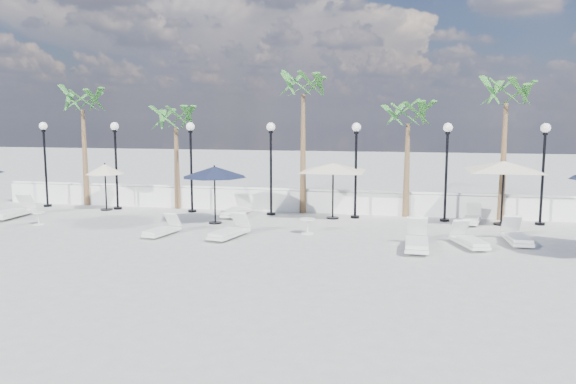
% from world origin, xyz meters
% --- Properties ---
extents(ground, '(100.00, 100.00, 0.00)m').
position_xyz_m(ground, '(0.00, 0.00, 0.00)').
color(ground, gray).
rests_on(ground, ground).
extents(balustrade, '(26.00, 0.30, 1.01)m').
position_xyz_m(balustrade, '(0.00, 7.50, 0.47)').
color(balustrade, white).
rests_on(balustrade, ground).
extents(lamppost_0, '(0.36, 0.36, 3.84)m').
position_xyz_m(lamppost_0, '(-10.50, 6.50, 2.49)').
color(lamppost_0, black).
rests_on(lamppost_0, ground).
extents(lamppost_1, '(0.36, 0.36, 3.84)m').
position_xyz_m(lamppost_1, '(-7.00, 6.50, 2.49)').
color(lamppost_1, black).
rests_on(lamppost_1, ground).
extents(lamppost_2, '(0.36, 0.36, 3.84)m').
position_xyz_m(lamppost_2, '(-3.50, 6.50, 2.49)').
color(lamppost_2, black).
rests_on(lamppost_2, ground).
extents(lamppost_3, '(0.36, 0.36, 3.84)m').
position_xyz_m(lamppost_3, '(0.00, 6.50, 2.49)').
color(lamppost_3, black).
rests_on(lamppost_3, ground).
extents(lamppost_4, '(0.36, 0.36, 3.84)m').
position_xyz_m(lamppost_4, '(3.50, 6.50, 2.49)').
color(lamppost_4, black).
rests_on(lamppost_4, ground).
extents(lamppost_5, '(0.36, 0.36, 3.84)m').
position_xyz_m(lamppost_5, '(7.00, 6.50, 2.49)').
color(lamppost_5, black).
rests_on(lamppost_5, ground).
extents(lamppost_6, '(0.36, 0.36, 3.84)m').
position_xyz_m(lamppost_6, '(10.50, 6.50, 2.49)').
color(lamppost_6, black).
rests_on(lamppost_6, ground).
extents(palm_0, '(2.60, 2.60, 5.50)m').
position_xyz_m(palm_0, '(-9.00, 7.30, 4.53)').
color(palm_0, brown).
rests_on(palm_0, ground).
extents(palm_1, '(2.60, 2.60, 4.70)m').
position_xyz_m(palm_1, '(-4.50, 7.30, 3.75)').
color(palm_1, brown).
rests_on(palm_1, ground).
extents(palm_2, '(2.60, 2.60, 6.10)m').
position_xyz_m(palm_2, '(1.20, 7.30, 5.12)').
color(palm_2, brown).
rests_on(palm_2, ground).
extents(palm_3, '(2.60, 2.60, 4.90)m').
position_xyz_m(palm_3, '(5.50, 7.30, 3.95)').
color(palm_3, brown).
rests_on(palm_3, ground).
extents(palm_4, '(2.60, 2.60, 5.70)m').
position_xyz_m(palm_4, '(9.20, 7.30, 4.73)').
color(palm_4, brown).
rests_on(palm_4, ground).
extents(lounger_1, '(0.71, 2.14, 0.80)m').
position_xyz_m(lounger_1, '(-10.06, 3.65, 0.27)').
color(lounger_1, silver).
rests_on(lounger_1, ground).
extents(lounger_2, '(1.04, 1.99, 0.71)m').
position_xyz_m(lounger_2, '(-0.30, 1.82, 0.24)').
color(lounger_2, silver).
rests_on(lounger_2, ground).
extents(lounger_3, '(0.83, 1.73, 0.62)m').
position_xyz_m(lounger_3, '(-2.70, 1.72, 0.21)').
color(lounger_3, silver).
rests_on(lounger_3, ground).
extents(lounger_4, '(0.80, 2.12, 0.78)m').
position_xyz_m(lounger_4, '(-1.31, 5.87, 0.26)').
color(lounger_4, silver).
rests_on(lounger_4, ground).
extents(lounger_5, '(1.16, 1.91, 0.68)m').
position_xyz_m(lounger_5, '(7.47, 2.15, 0.23)').
color(lounger_5, silver).
rests_on(lounger_5, ground).
extents(lounger_6, '(0.93, 1.84, 0.66)m').
position_xyz_m(lounger_6, '(7.99, 6.16, 0.22)').
color(lounger_6, silver).
rests_on(lounger_6, ground).
extents(lounger_7, '(0.75, 1.96, 0.72)m').
position_xyz_m(lounger_7, '(9.02, 2.93, 0.24)').
color(lounger_7, silver).
rests_on(lounger_7, ground).
extents(lounger_8, '(0.73, 2.15, 0.80)m').
position_xyz_m(lounger_8, '(5.86, 1.43, 0.27)').
color(lounger_8, silver).
rests_on(lounger_8, ground).
extents(side_table_1, '(0.48, 0.48, 0.47)m').
position_xyz_m(side_table_1, '(-8.15, 2.61, 0.28)').
color(side_table_1, silver).
rests_on(side_table_1, ground).
extents(side_table_2, '(0.55, 0.55, 0.54)m').
position_xyz_m(side_table_2, '(2.15, 3.07, 0.32)').
color(side_table_2, silver).
rests_on(side_table_2, ground).
extents(parasol_navy_mid, '(2.52, 2.52, 2.26)m').
position_xyz_m(parasol_navy_mid, '(-1.66, 4.23, 1.98)').
color(parasol_navy_mid, black).
rests_on(parasol_navy_mid, ground).
extents(parasol_cream_sq_a, '(4.91, 4.91, 2.41)m').
position_xyz_m(parasol_cream_sq_a, '(2.63, 6.20, 2.23)').
color(parasol_cream_sq_a, black).
rests_on(parasol_cream_sq_a, ground).
extents(parasol_cream_sq_b, '(5.21, 5.21, 2.61)m').
position_xyz_m(parasol_cream_sq_b, '(9.06, 6.20, 2.41)').
color(parasol_cream_sq_b, black).
rests_on(parasol_cream_sq_b, ground).
extents(parasol_cream_small, '(1.69, 1.69, 2.08)m').
position_xyz_m(parasol_cream_small, '(-7.38, 6.20, 1.78)').
color(parasol_cream_small, black).
rests_on(parasol_cream_small, ground).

